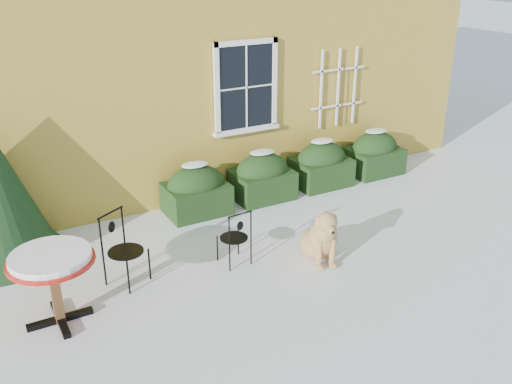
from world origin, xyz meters
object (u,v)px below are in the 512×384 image
bistro_table (52,266)px  dog (321,239)px  patio_chair_near (235,237)px  patio_chair_far (123,249)px

bistro_table → dog: bistro_table is taller
patio_chair_near → dog: 1.25m
bistro_table → patio_chair_far: (0.99, 0.50, -0.28)m
patio_chair_near → patio_chair_far: bearing=-14.9°
patio_chair_far → dog: patio_chair_far is taller
patio_chair_near → patio_chair_far: size_ratio=0.84×
patio_chair_near → dog: (1.13, -0.52, -0.08)m
bistro_table → patio_chair_far: size_ratio=1.01×
dog → patio_chair_near: bearing=170.2°
patio_chair_near → patio_chair_far: 1.57m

